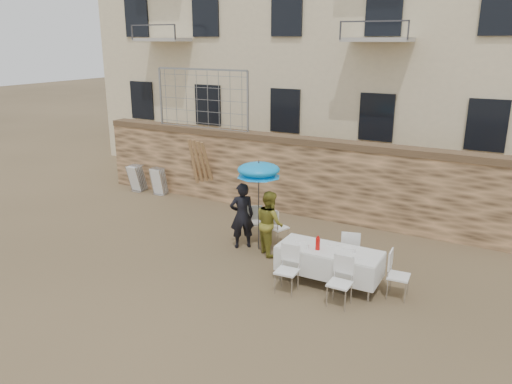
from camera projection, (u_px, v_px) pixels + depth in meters
The scene contains 17 objects.
ground at pixel (190, 279), 10.54m from camera, with size 80.00×80.00×0.00m, color brown.
stone_wall at pixel (290, 175), 14.41m from camera, with size 13.00×0.50×2.20m, color #946E4A.
chain_link_fence at pixel (202, 100), 15.20m from camera, with size 3.20×0.06×1.80m, color gray, non-canonical shape.
man_suit at pixel (242, 216), 11.95m from camera, with size 0.59×0.39×1.62m, color black.
woman_dress at pixel (270, 223), 11.62m from camera, with size 0.74×0.58×1.53m, color gold.
umbrella at pixel (259, 172), 11.53m from camera, with size 1.03×1.03×2.03m.
couple_chair_left at pixel (253, 221), 12.51m from camera, with size 0.48×0.48×0.96m, color white, non-canonical shape.
couple_chair_right at pixel (278, 226), 12.19m from camera, with size 0.48×0.48×0.96m, color white, non-canonical shape.
banquet_table at pixel (329, 251), 10.15m from camera, with size 2.10×0.85×0.78m.
soda_bottle at pixel (318, 244), 10.07m from camera, with size 0.09×0.09×0.26m, color red.
table_chair_front_left at pixel (287, 270), 9.87m from camera, with size 0.48×0.48×0.96m, color white, non-canonical shape.
table_chair_front_right at pixel (340, 283), 9.37m from camera, with size 0.48×0.48×0.96m, color white, non-canonical shape.
table_chair_back at pixel (351, 250), 10.80m from camera, with size 0.48×0.48×0.96m, color white, non-canonical shape.
table_chair_side at pixel (399, 275), 9.67m from camera, with size 0.48×0.48×0.96m, color white, non-canonical shape.
chair_stack_left at pixel (140, 177), 16.67m from camera, with size 0.46×0.47×0.92m, color white, non-canonical shape.
chair_stack_right at pixel (161, 180), 16.26m from camera, with size 0.46×0.40×0.92m, color white, non-canonical shape.
wood_planks at pixel (203, 170), 15.43m from camera, with size 0.70×0.20×2.00m, color #A37749, non-canonical shape.
Camera 1 is at (5.81, -7.69, 4.85)m, focal length 35.00 mm.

